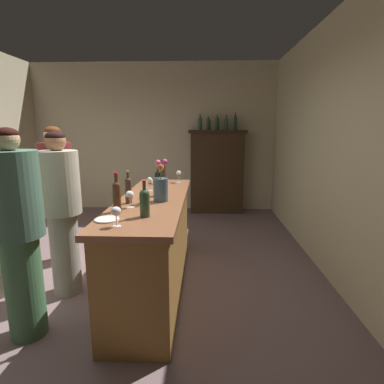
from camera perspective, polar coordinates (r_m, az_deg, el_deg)
floor at (r=3.60m, az=-15.39°, el=-16.50°), size 8.60×8.60×0.00m
wall_back at (r=6.46m, az=-7.00°, el=9.91°), size 5.00×0.12×2.94m
wall_right at (r=3.34m, az=28.46°, el=6.83°), size 0.12×6.73×2.94m
bar_counter at (r=3.27m, az=-7.12°, el=-9.48°), size 0.65×2.24×0.99m
display_cabinet at (r=6.15m, az=4.64°, el=4.07°), size 1.11×0.39×1.64m
wine_bottle_riesling at (r=2.45m, az=-8.77°, el=-1.76°), size 0.08×0.08×0.29m
wine_bottle_pinot at (r=3.19m, az=-6.22°, el=1.91°), size 0.08×0.08×0.32m
wine_bottle_syrah at (r=3.93m, az=-5.39°, el=3.63°), size 0.08×0.08×0.30m
wine_bottle_malbec at (r=2.92m, az=-11.73°, el=0.56°), size 0.06×0.06×0.31m
wine_bottle_merlot at (r=2.64m, az=-13.77°, el=-0.51°), size 0.07×0.07×0.34m
wine_glass_front at (r=3.96m, az=-2.49°, el=3.35°), size 0.07×0.07×0.15m
wine_glass_mid at (r=2.76m, az=-11.45°, el=-0.67°), size 0.07×0.07×0.15m
wine_glass_rear at (r=2.25m, az=-13.92°, el=-3.65°), size 0.07×0.07×0.15m
wine_glass_spare at (r=3.47m, az=-7.84°, el=1.95°), size 0.06×0.06×0.15m
flower_arrangement at (r=2.96m, az=-5.82°, el=0.97°), size 0.14×0.15×0.41m
cheese_plate at (r=2.45m, az=-15.49°, el=-4.93°), size 0.19×0.19×0.01m
display_bottle_left at (r=6.09m, az=1.51°, el=12.72°), size 0.07×0.07×0.30m
display_bottle_midleft at (r=6.09m, az=3.07°, el=12.59°), size 0.08×0.08×0.27m
display_bottle_center at (r=6.09m, az=4.71°, el=12.70°), size 0.07×0.07×0.31m
display_bottle_midright at (r=6.10m, az=6.37°, el=12.51°), size 0.07×0.07×0.29m
display_bottle_right at (r=6.11m, az=8.00°, el=12.71°), size 0.07×0.07×0.33m
patron_in_grey at (r=4.15m, az=-23.64°, el=0.34°), size 0.39×0.39×1.70m
patron_in_navy at (r=2.75m, az=-29.62°, el=-5.96°), size 0.40×0.40×1.69m
patron_redhead at (r=3.31m, az=-23.05°, el=-2.82°), size 0.39×0.39×1.65m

